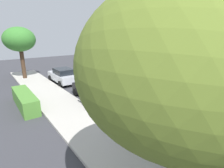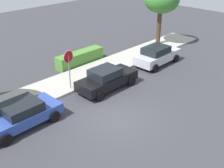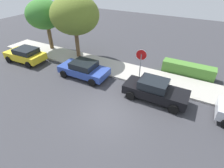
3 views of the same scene
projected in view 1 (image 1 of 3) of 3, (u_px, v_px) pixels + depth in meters
ground_plane at (141, 99)px, 13.57m from camera, size 60.00×60.00×0.00m
sidewalk_curb at (76, 117)px, 10.42m from camera, size 32.00×2.84×0.14m
stop_sign at (86, 84)px, 10.64m from camera, size 0.84×0.14×2.76m
parked_car_black at (95, 90)px, 13.29m from camera, size 4.36×1.92×1.51m
parked_car_blue at (157, 123)px, 8.42m from camera, size 4.22×2.16×1.36m
parked_car_silver at (63, 76)px, 17.68m from camera, size 4.19×1.96×1.52m
street_tree_near_corner at (183, 68)px, 3.65m from camera, size 4.50×4.50×5.99m
street_tree_far at (19, 40)px, 18.32m from camera, size 3.23×3.23×5.56m
fire_hydrant at (139, 139)px, 7.75m from camera, size 0.30×0.22×0.72m
front_yard_hedge at (25, 100)px, 11.89m from camera, size 4.25×0.97×1.04m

